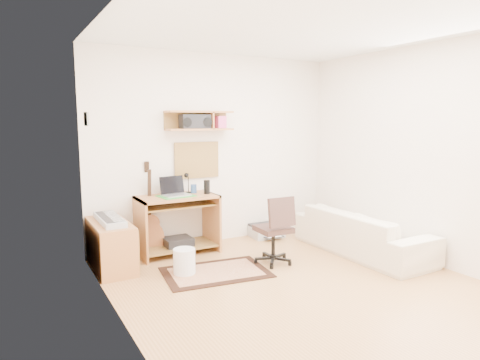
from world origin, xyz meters
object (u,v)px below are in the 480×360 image
sofa (362,225)px  desk (178,225)px  task_chair (273,229)px  printer (266,231)px  cabinet (111,245)px

sofa → desk: bearing=60.7°
desk → sofa: desk is taller
task_chair → printer: 1.22m
desk → sofa: bearing=-29.3°
cabinet → printer: cabinet is taller
desk → printer: (1.42, 0.09, -0.29)m
cabinet → sofa: sofa is taller
printer → sofa: 1.44m
cabinet → printer: size_ratio=1.95×
task_chair → sofa: bearing=-8.4°
desk → cabinet: 0.91m
printer → sofa: sofa is taller
printer → cabinet: bearing=-169.7°
printer → task_chair: bearing=-115.0°
desk → sofa: (2.07, -1.16, -0.01)m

